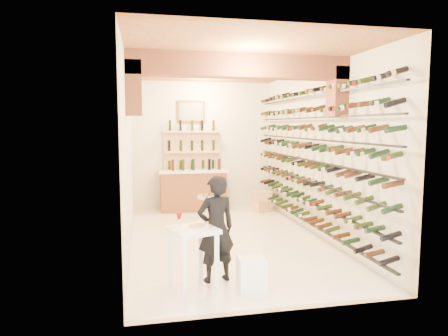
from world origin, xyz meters
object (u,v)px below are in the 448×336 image
Objects in this scene: wine_rack at (306,155)px; tasting_table at (193,239)px; chrome_barstool at (207,211)px; person at (216,229)px; back_counter at (193,189)px; crate_lower at (262,206)px; white_stool at (251,274)px.

tasting_table is at bearing -138.58° from wine_rack.
chrome_barstool is at bearing 166.55° from wine_rack.
person reaches higher than tasting_table.
back_counter is 4.62m from person.
crate_lower is at bearing 95.35° from wine_rack.
tasting_table is (-2.44, -2.15, -0.89)m from wine_rack.
person reaches higher than white_stool.
white_stool is at bearing -88.67° from back_counter.
chrome_barstool is (-0.13, 2.80, 0.23)m from white_stool.
chrome_barstool is 2.40m from crate_lower.
person is (-0.39, 0.40, 0.51)m from white_stool.
wine_rack is 13.25× the size of white_stool.
back_counter is at bearing 163.45° from crate_lower.
chrome_barstool is (-0.01, -2.21, -0.09)m from back_counter.
person is 4.58m from crate_lower.
white_stool is at bearing -126.04° from wine_rack.
back_counter is 3.95× the size of white_stool.
back_counter is (-1.83, 2.65, -1.02)m from wine_rack.
wine_rack is 2.19m from chrome_barstool.
wine_rack is at bearing -84.65° from crate_lower.
back_counter is at bearing 91.33° from white_stool.
wine_rack reaches higher than back_counter.
person is at bearing 11.04° from tasting_table.
white_stool is at bearing -108.49° from crate_lower.
chrome_barstool is (0.26, 2.40, -0.28)m from person.
chrome_barstool is at bearing 58.11° from tasting_table.
back_counter is at bearing 124.66° from wine_rack.
chrome_barstool is at bearing -90.27° from back_counter.
crate_lower is at bearing -16.55° from back_counter.
tasting_table reaches higher than crate_lower.
back_counter reaches higher than crate_lower.
white_stool is 2.81m from chrome_barstool.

